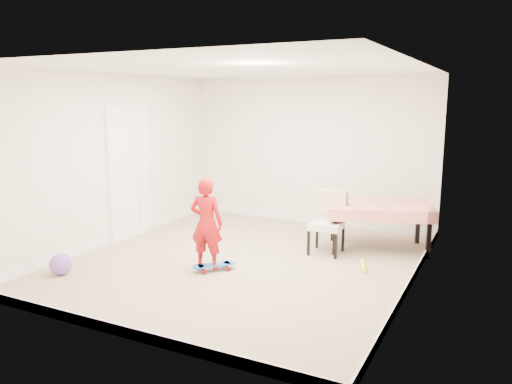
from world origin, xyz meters
The scene contains 17 objects.
ground centered at (0.00, 0.00, 0.00)m, with size 5.00×5.00×0.00m, color tan.
ceiling centered at (0.00, 0.00, 2.58)m, with size 4.50×5.00×0.04m, color white.
wall_back centered at (0.00, 2.48, 1.30)m, with size 4.50×0.04×2.60m, color silver.
wall_front centered at (0.00, -2.48, 1.30)m, with size 4.50×0.04×2.60m, color silver.
wall_left centered at (-2.23, 0.00, 1.30)m, with size 0.04×5.00×2.60m, color silver.
wall_right centered at (2.23, 0.00, 1.30)m, with size 0.04×5.00×2.60m, color silver.
door centered at (-2.22, 0.30, 1.02)m, with size 0.10×0.94×2.11m, color white.
baseboard_back centered at (0.00, 2.49, 0.06)m, with size 4.50×0.02×0.12m, color white.
baseboard_front centered at (0.00, -2.49, 0.06)m, with size 4.50×0.02×0.12m, color white.
baseboard_left centered at (-2.24, 0.00, 0.06)m, with size 0.02×5.00×0.12m, color white.
baseboard_right centered at (2.24, 0.00, 0.06)m, with size 0.02×5.00×0.12m, color white.
dining_table centered at (1.52, 1.42, 0.35)m, with size 1.48×0.94×0.69m, color red, non-canonical shape.
dining_chair centered at (0.91, 0.86, 0.45)m, with size 0.50×0.58×0.90m, color white, non-canonical shape.
skateboard centered at (-0.15, -0.51, 0.04)m, with size 0.59×0.21×0.09m, color blue, non-canonical shape.
child centered at (-0.24, -0.54, 0.60)m, with size 0.44×0.29×1.19m, color #B31115.
balloon centered at (-1.82, -1.53, 0.14)m, with size 0.28×0.28×0.28m, color #7951C2.
foam_toy centered at (1.56, 0.47, 0.03)m, with size 0.06×0.06×0.40m, color #FFFB1A.
Camera 1 is at (3.14, -5.83, 2.21)m, focal length 35.00 mm.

